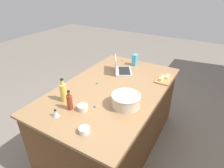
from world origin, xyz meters
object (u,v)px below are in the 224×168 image
Objects in this scene: mixing_bowl_large at (126,100)px; butter_stick_right at (167,77)px; ramekin_small at (84,130)px; ramekin_medium at (83,108)px; bottle_soy at (70,102)px; cutting_board at (165,79)px; kitchen_timer at (56,113)px; candy_bag at (135,60)px; butter_stick_left at (162,78)px; laptop at (121,69)px; bottle_oil at (63,92)px.

butter_stick_right is (-0.81, 0.20, -0.03)m from mixing_bowl_large.
ramekin_medium is at bearing -139.28° from ramekin_small.
cutting_board is at bearing 150.18° from bottle_soy.
candy_bag is (-1.52, 0.13, 0.05)m from kitchen_timer.
butter_stick_left is 1.43× the size of kitchen_timer.
ramekin_small is (1.31, -0.31, 0.02)m from cutting_board.
laptop is 1.25× the size of cutting_board.
bottle_oil reaches higher than laptop.
butter_stick_right is at bearing 150.11° from bottle_soy.
kitchen_timer is (0.16, -0.04, -0.05)m from bottle_soy.
bottle_soy is at bearing -30.00° from butter_stick_left.
candy_bag is (-1.28, 0.25, -0.02)m from bottle_oil.
bottle_oil is 1.30m from cutting_board.
laptop is 0.97m from bottle_oil.
cutting_board is 3.14× the size of ramekin_small.
bottle_soy is 1.99× the size of ramekin_medium.
ramekin_medium is (1.01, -0.50, -0.01)m from butter_stick_left.
ramekin_medium is at bearing -50.45° from mixing_bowl_large.
bottle_oil is 1.25m from butter_stick_left.
ramekin_medium is 1.31m from candy_bag.
cutting_board is at bearing 153.81° from ramekin_medium.
bottle_soy is 0.17m from kitchen_timer.
mixing_bowl_large is at bearing 134.87° from kitchen_timer.
ramekin_medium is (0.03, 0.27, -0.08)m from bottle_oil.
kitchen_timer is at bearing -5.00° from candy_bag.
bottle_soy is 1.95× the size of butter_stick_left.
ramekin_medium is at bearing 114.19° from bottle_soy.
mixing_bowl_large is at bearing 129.55° from ramekin_medium.
ramekin_medium is at bearing 143.79° from kitchen_timer.
bottle_oil is 1.56× the size of candy_bag.
candy_bag is at bearing -160.44° from mixing_bowl_large.
kitchen_timer is at bearing -45.13° from mixing_bowl_large.
butter_stick_left is at bearing 60.31° from candy_bag.
bottle_soy is 1.28m from cutting_board.
cutting_board is at bearing 166.80° from ramekin_small.
kitchen_timer reaches higher than butter_stick_right.
candy_bag is (-0.21, -0.57, 0.05)m from butter_stick_right.
mixing_bowl_large is 0.84m from butter_stick_right.
candy_bag is at bearing -171.33° from ramekin_small.
mixing_bowl_large is at bearing 19.56° from candy_bag.
butter_stick_left is at bearing 151.88° from kitchen_timer.
cutting_board is 0.60m from candy_bag.
laptop reaches higher than candy_bag.
candy_bag reaches higher than kitchen_timer.
butter_stick_left is (-1.06, 0.61, -0.05)m from bottle_soy.
laptop is at bearing -79.92° from butter_stick_right.
kitchen_timer is at bearing -28.02° from cutting_board.
laptop reaches higher than bottle_soy.
butter_stick_right is at bearing 69.30° from candy_bag.
candy_bag reaches higher than butter_stick_left.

